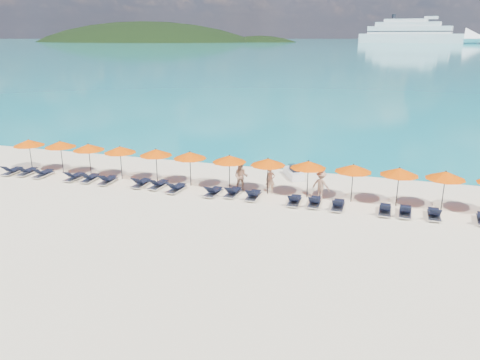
% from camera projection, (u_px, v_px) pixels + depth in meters
% --- Properties ---
extents(ground, '(1400.00, 1400.00, 0.00)m').
position_uv_depth(ground, '(223.00, 218.00, 24.59)').
color(ground, beige).
extents(sea, '(1600.00, 1300.00, 0.01)m').
position_uv_depth(sea, '(387.00, 42.00, 625.49)').
color(sea, '#1FA9B2').
rests_on(sea, ground).
extents(headland_main, '(374.00, 242.00, 126.50)m').
position_uv_depth(headland_main, '(145.00, 72.00, 613.60)').
color(headland_main, black).
rests_on(headland_main, ground).
extents(headland_small, '(162.00, 126.00, 85.50)m').
position_uv_depth(headland_small, '(259.00, 71.00, 587.90)').
color(headland_small, black).
rests_on(headland_small, ground).
extents(cruise_ship, '(131.48, 45.39, 36.18)m').
position_uv_depth(cruise_ship, '(422.00, 34.00, 503.73)').
color(cruise_ship, white).
rests_on(cruise_ship, ground).
extents(jetski, '(1.77, 2.34, 0.79)m').
position_uv_depth(jetski, '(294.00, 173.00, 31.43)').
color(jetski, silver).
rests_on(jetski, ground).
extents(beachgoer_a, '(0.68, 0.58, 1.58)m').
position_uv_depth(beachgoer_a, '(270.00, 180.00, 28.32)').
color(beachgoer_a, tan).
rests_on(beachgoer_a, ground).
extents(beachgoer_b, '(0.92, 0.59, 1.79)m').
position_uv_depth(beachgoer_b, '(241.00, 177.00, 28.65)').
color(beachgoer_b, tan).
rests_on(beachgoer_b, ground).
extents(beachgoer_c, '(1.20, 0.84, 1.70)m').
position_uv_depth(beachgoer_c, '(321.00, 185.00, 27.25)').
color(beachgoer_c, tan).
rests_on(beachgoer_c, ground).
extents(umbrella_0, '(2.10, 2.10, 2.28)m').
position_uv_depth(umbrella_0, '(29.00, 143.00, 32.57)').
color(umbrella_0, black).
rests_on(umbrella_0, ground).
extents(umbrella_1, '(2.10, 2.10, 2.28)m').
position_uv_depth(umbrella_1, '(60.00, 144.00, 32.11)').
color(umbrella_1, black).
rests_on(umbrella_1, ground).
extents(umbrella_2, '(2.10, 2.10, 2.28)m').
position_uv_depth(umbrella_2, '(89.00, 147.00, 31.28)').
color(umbrella_2, black).
rests_on(umbrella_2, ground).
extents(umbrella_3, '(2.10, 2.10, 2.28)m').
position_uv_depth(umbrella_3, '(120.00, 150.00, 30.62)').
color(umbrella_3, black).
rests_on(umbrella_3, ground).
extents(umbrella_4, '(2.10, 2.10, 2.28)m').
position_uv_depth(umbrella_4, '(156.00, 152.00, 29.90)').
color(umbrella_4, black).
rests_on(umbrella_4, ground).
extents(umbrella_5, '(2.10, 2.10, 2.28)m').
position_uv_depth(umbrella_5, '(190.00, 155.00, 29.20)').
color(umbrella_5, black).
rests_on(umbrella_5, ground).
extents(umbrella_6, '(2.10, 2.10, 2.28)m').
position_uv_depth(umbrella_6, '(229.00, 159.00, 28.36)').
color(umbrella_6, black).
rests_on(umbrella_6, ground).
extents(umbrella_7, '(2.10, 2.10, 2.28)m').
position_uv_depth(umbrella_7, '(268.00, 162.00, 27.66)').
color(umbrella_7, black).
rests_on(umbrella_7, ground).
extents(umbrella_8, '(2.10, 2.10, 2.28)m').
position_uv_depth(umbrella_8, '(308.00, 164.00, 27.10)').
color(umbrella_8, black).
rests_on(umbrella_8, ground).
extents(umbrella_9, '(2.10, 2.10, 2.28)m').
position_uv_depth(umbrella_9, '(353.00, 168.00, 26.37)').
color(umbrella_9, black).
rests_on(umbrella_9, ground).
extents(umbrella_10, '(2.10, 2.10, 2.28)m').
position_uv_depth(umbrella_10, '(399.00, 172.00, 25.70)').
color(umbrella_10, black).
rests_on(umbrella_10, ground).
extents(umbrella_11, '(2.10, 2.10, 2.28)m').
position_uv_depth(umbrella_11, '(446.00, 175.00, 25.04)').
color(umbrella_11, black).
rests_on(umbrella_11, ground).
extents(lounger_0, '(0.73, 1.74, 0.66)m').
position_uv_depth(lounger_0, '(12.00, 171.00, 32.23)').
color(lounger_0, silver).
rests_on(lounger_0, ground).
extents(lounger_1, '(0.72, 1.73, 0.66)m').
position_uv_depth(lounger_1, '(27.00, 171.00, 32.07)').
color(lounger_1, silver).
rests_on(lounger_1, ground).
extents(lounger_2, '(0.65, 1.71, 0.66)m').
position_uv_depth(lounger_2, '(43.00, 173.00, 31.63)').
color(lounger_2, silver).
rests_on(lounger_2, ground).
extents(lounger_3, '(0.67, 1.72, 0.66)m').
position_uv_depth(lounger_3, '(75.00, 177.00, 30.91)').
color(lounger_3, silver).
rests_on(lounger_3, ground).
extents(lounger_4, '(0.73, 1.74, 0.66)m').
position_uv_depth(lounger_4, '(90.00, 178.00, 30.64)').
color(lounger_4, silver).
rests_on(lounger_4, ground).
extents(lounger_5, '(0.72, 1.73, 0.66)m').
position_uv_depth(lounger_5, '(108.00, 180.00, 30.20)').
color(lounger_5, silver).
rests_on(lounger_5, ground).
extents(lounger_6, '(0.66, 1.72, 0.66)m').
position_uv_depth(lounger_6, '(141.00, 183.00, 29.62)').
color(lounger_6, silver).
rests_on(lounger_6, ground).
extents(lounger_7, '(0.77, 1.75, 0.66)m').
position_uv_depth(lounger_7, '(158.00, 184.00, 29.31)').
color(lounger_7, silver).
rests_on(lounger_7, ground).
extents(lounger_8, '(0.78, 1.75, 0.66)m').
position_uv_depth(lounger_8, '(176.00, 188.00, 28.63)').
color(lounger_8, silver).
rests_on(lounger_8, ground).
extents(lounger_9, '(0.75, 1.74, 0.66)m').
position_uv_depth(lounger_9, '(213.00, 192.00, 27.97)').
color(lounger_9, silver).
rests_on(lounger_9, ground).
extents(lounger_10, '(0.70, 1.73, 0.66)m').
position_uv_depth(lounger_10, '(233.00, 192.00, 27.88)').
color(lounger_10, silver).
rests_on(lounger_10, ground).
extents(lounger_11, '(0.64, 1.71, 0.66)m').
position_uv_depth(lounger_11, '(253.00, 195.00, 27.37)').
color(lounger_11, silver).
rests_on(lounger_11, ground).
extents(lounger_12, '(0.66, 1.71, 0.66)m').
position_uv_depth(lounger_12, '(294.00, 200.00, 26.50)').
color(lounger_12, silver).
rests_on(lounger_12, ground).
extents(lounger_13, '(0.65, 1.71, 0.66)m').
position_uv_depth(lounger_13, '(315.00, 202.00, 26.27)').
color(lounger_13, silver).
rests_on(lounger_13, ground).
extents(lounger_14, '(0.62, 1.70, 0.66)m').
position_uv_depth(lounger_14, '(338.00, 205.00, 25.79)').
color(lounger_14, silver).
rests_on(lounger_14, ground).
extents(lounger_15, '(0.66, 1.71, 0.66)m').
position_uv_depth(lounger_15, '(385.00, 210.00, 25.10)').
color(lounger_15, silver).
rests_on(lounger_15, ground).
extents(lounger_16, '(0.69, 1.72, 0.66)m').
position_uv_depth(lounger_16, '(405.00, 211.00, 24.85)').
color(lounger_16, silver).
rests_on(lounger_16, ground).
extents(lounger_17, '(0.63, 1.70, 0.66)m').
position_uv_depth(lounger_17, '(434.00, 214.00, 24.50)').
color(lounger_17, silver).
rests_on(lounger_17, ground).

